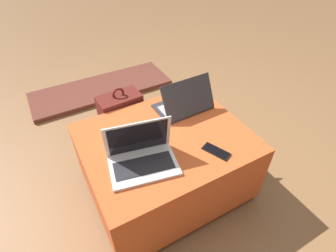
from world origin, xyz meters
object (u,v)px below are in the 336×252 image
laptop_far (184,103)px  backpack (122,124)px  cell_phone (216,151)px  laptop_near (142,156)px

laptop_far → backpack: size_ratio=0.63×
laptop_far → cell_phone: size_ratio=2.15×
backpack → cell_phone: bearing=107.7°
laptop_near → laptop_far: laptop_near is taller
laptop_near → backpack: 0.67m
laptop_far → cell_phone: (-0.05, -0.41, -0.04)m
laptop_far → backpack: (-0.34, 0.32, -0.27)m
backpack → laptop_far: bearing=133.2°
laptop_near → backpack: size_ratio=0.68×
cell_phone → backpack: 0.82m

